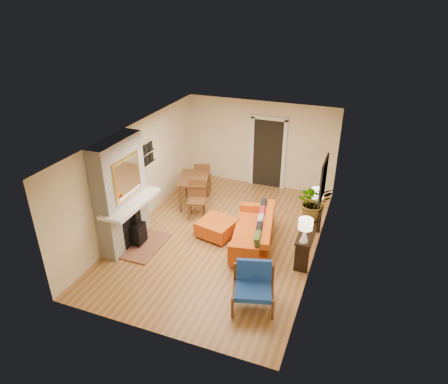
% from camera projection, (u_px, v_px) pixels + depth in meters
% --- Properties ---
extents(room_shell, '(6.50, 6.50, 6.50)m').
position_uv_depth(room_shell, '(275.00, 156.00, 11.20)').
color(room_shell, '#B97647').
rests_on(room_shell, ground).
extents(fireplace, '(1.09, 1.68, 2.60)m').
position_uv_depth(fireplace, '(122.00, 197.00, 9.00)').
color(fireplace, white).
rests_on(fireplace, ground).
extents(sofa, '(1.23, 2.15, 0.80)m').
position_uv_depth(sofa, '(256.00, 232.00, 9.31)').
color(sofa, silver).
rests_on(sofa, ground).
extents(ottoman, '(0.97, 0.97, 0.41)m').
position_uv_depth(ottoman, '(217.00, 227.00, 9.73)').
color(ottoman, silver).
rests_on(ottoman, ground).
extents(blue_chair, '(0.96, 0.95, 0.82)m').
position_uv_depth(blue_chair, '(253.00, 283.00, 7.57)').
color(blue_chair, brown).
rests_on(blue_chair, ground).
extents(dining_table, '(1.17, 1.94, 1.02)m').
position_uv_depth(dining_table, '(197.00, 183.00, 10.96)').
color(dining_table, brown).
rests_on(dining_table, ground).
extents(console_table, '(0.34, 1.85, 0.72)m').
position_uv_depth(console_table, '(310.00, 229.00, 9.03)').
color(console_table, black).
rests_on(console_table, ground).
extents(lamp_near, '(0.30, 0.30, 0.54)m').
position_uv_depth(lamp_near, '(305.00, 228.00, 8.16)').
color(lamp_near, white).
rests_on(lamp_near, console_table).
extents(lamp_far, '(0.30, 0.30, 0.54)m').
position_uv_depth(lamp_far, '(317.00, 197.00, 9.39)').
color(lamp_far, white).
rests_on(lamp_far, console_table).
extents(houseplant, '(0.97, 0.92, 0.85)m').
position_uv_depth(houseplant, '(314.00, 202.00, 8.98)').
color(houseplant, '#1E5919').
rests_on(houseplant, console_table).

